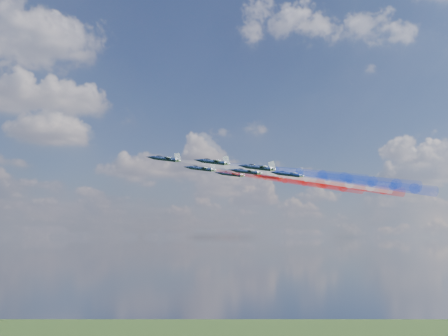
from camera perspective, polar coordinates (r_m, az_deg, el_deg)
jet_lead at (r=170.61m, az=-6.08°, el=0.93°), size 13.50×12.09×4.54m
trail_lead at (r=173.72m, az=2.62°, el=-0.08°), size 42.24×17.17×7.99m
jet_inner_left at (r=163.46m, az=-1.10°, el=0.62°), size 13.50×12.09×4.54m
trail_inner_left at (r=168.89m, az=7.78°, el=-0.43°), size 42.24×17.17×7.99m
jet_inner_right at (r=180.39m, az=-2.35°, el=-0.08°), size 13.50×12.09×4.54m
trail_inner_right at (r=185.12m, az=5.77°, el=-1.01°), size 42.24×17.17×7.99m
jet_outer_left at (r=153.88m, az=3.57°, el=0.02°), size 13.50×12.09×4.54m
trail_outer_left at (r=161.48m, az=12.73°, el=-1.05°), size 42.24×17.17×7.99m
jet_center_third at (r=172.62m, az=2.36°, el=-0.39°), size 13.50×12.09×4.54m
trail_center_third at (r=179.51m, az=10.63°, el=-1.33°), size 42.24×17.17×7.99m
jet_outer_right at (r=191.79m, az=0.74°, el=-0.65°), size 13.50×12.09×4.54m
trail_outer_right at (r=197.80m, az=8.28°, el=-1.51°), size 42.24×17.17×7.99m
jet_rear_left at (r=168.37m, az=6.67°, el=-0.65°), size 13.50×12.09×4.54m
trail_rear_left at (r=177.15m, az=14.90°, el=-1.59°), size 42.24×17.17×7.99m
jet_rear_right at (r=186.72m, az=4.73°, el=-0.90°), size 13.50×12.09×4.54m
trail_rear_right at (r=194.52m, az=12.29°, el=-1.75°), size 42.24×17.17×7.99m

